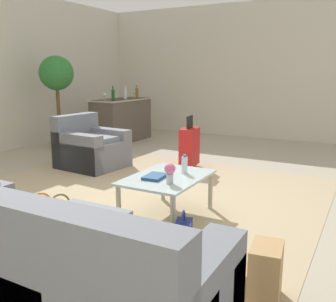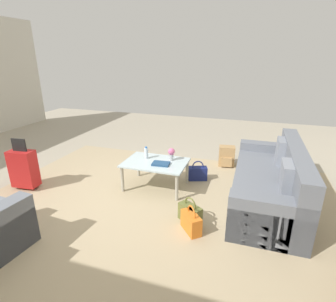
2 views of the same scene
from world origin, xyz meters
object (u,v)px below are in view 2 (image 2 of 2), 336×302
object	(u,v)px
handbag_olive	(190,213)
handbag_navy	(198,173)
coffee_table	(156,165)
coffee_table_book	(161,164)
suitcase_red	(24,168)
backpack_tan	(227,157)
flower_vase	(171,153)
couch	(273,183)
water_bottle	(146,153)
handbag_orange	(191,222)

from	to	relation	value
handbag_olive	handbag_navy	size ratio (longest dim) A/B	1.00
coffee_table	coffee_table_book	bearing A→B (deg)	146.31
suitcase_red	backpack_tan	size ratio (longest dim) A/B	2.12
backpack_tan	suitcase_red	bearing A→B (deg)	33.54
suitcase_red	backpack_tan	distance (m)	3.60
coffee_table_book	flower_vase	bearing A→B (deg)	-118.68
coffee_table	coffee_table_book	xyz separation A→B (m)	(-0.12, 0.08, 0.07)
handbag_navy	handbag_olive	bearing A→B (deg)	97.68
coffee_table	couch	bearing A→B (deg)	-176.81
water_bottle	handbag_orange	xyz separation A→B (m)	(-1.03, 1.06, -0.42)
handbag_navy	handbag_orange	bearing A→B (deg)	99.00
flower_vase	handbag_olive	xyz separation A→B (m)	(-0.55, 0.93, -0.44)
flower_vase	suitcase_red	bearing A→B (deg)	20.95
handbag_olive	handbag_navy	xyz separation A→B (m)	(0.17, -1.26, 0.00)
couch	backpack_tan	distance (m)	1.43
couch	coffee_table_book	bearing A→B (deg)	6.14
coffee_table_book	handbag_navy	bearing A→B (deg)	-135.45
couch	handbag_navy	world-z (taller)	couch
handbag_olive	backpack_tan	size ratio (longest dim) A/B	0.89
flower_vase	suitcase_red	world-z (taller)	suitcase_red
suitcase_red	backpack_tan	xyz separation A→B (m)	(-3.00, -1.99, -0.16)
suitcase_red	couch	bearing A→B (deg)	-168.09
flower_vase	suitcase_red	xyz separation A→B (m)	(2.22, 0.85, -0.22)
coffee_table	backpack_tan	world-z (taller)	coffee_table
handbag_navy	suitcase_red	bearing A→B (deg)	24.49
couch	handbag_olive	world-z (taller)	couch
flower_vase	backpack_tan	xyz separation A→B (m)	(-0.78, -1.14, -0.38)
coffee_table_book	couch	bearing A→B (deg)	-179.04
couch	handbag_orange	xyz separation A→B (m)	(0.97, 1.06, -0.17)
water_bottle	handbag_navy	size ratio (longest dim) A/B	0.57
handbag_orange	handbag_navy	bearing A→B (deg)	-81.00
coffee_table	suitcase_red	xyz separation A→B (m)	(2.00, 0.70, -0.04)
water_bottle	coffee_table_book	distance (m)	0.38
water_bottle	handbag_navy	bearing A→B (deg)	-154.33
handbag_orange	backpack_tan	distance (m)	2.26
handbag_olive	handbag_navy	world-z (taller)	same
flower_vase	suitcase_red	size ratio (longest dim) A/B	0.24
water_bottle	backpack_tan	distance (m)	1.73
coffee_table	handbag_olive	bearing A→B (deg)	134.63
coffee_table_book	suitcase_red	xyz separation A→B (m)	(2.12, 0.62, -0.11)
coffee_table	handbag_orange	world-z (taller)	coffee_table
couch	coffee_table	world-z (taller)	couch
coffee_table_book	backpack_tan	size ratio (longest dim) A/B	0.66
handbag_olive	water_bottle	bearing A→B (deg)	-42.21
backpack_tan	coffee_table_book	bearing A→B (deg)	57.24
water_bottle	suitcase_red	xyz separation A→B (m)	(1.80, 0.80, -0.19)
flower_vase	handbag_navy	world-z (taller)	flower_vase
handbag_olive	backpack_tan	distance (m)	2.08
water_bottle	handbag_olive	world-z (taller)	water_bottle
handbag_navy	coffee_table	bearing A→B (deg)	38.98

